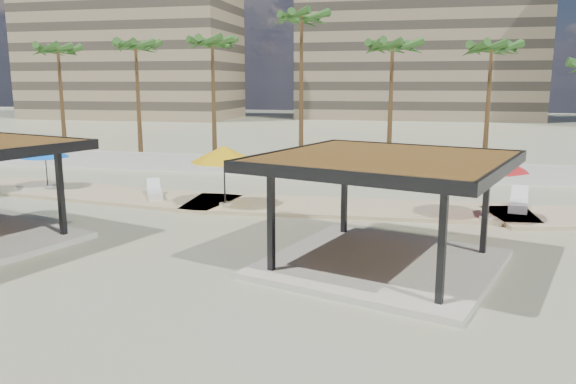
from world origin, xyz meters
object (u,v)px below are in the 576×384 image
(lounger_b, at_px, (518,204))
(lounger_a, at_px, (155,193))
(umbrella_c, at_px, (490,162))
(pavilion_central, at_px, (384,201))

(lounger_b, bearing_deg, lounger_a, 104.96)
(umbrella_c, xyz_separation_m, lounger_b, (1.66, 2.43, -2.26))
(pavilion_central, height_order, lounger_b, pavilion_central)
(umbrella_c, bearing_deg, lounger_b, 55.61)
(pavilion_central, height_order, lounger_a, pavilion_central)
(umbrella_c, bearing_deg, pavilion_central, -119.88)
(pavilion_central, height_order, umbrella_c, pavilion_central)
(pavilion_central, xyz_separation_m, lounger_b, (5.59, 9.26, -1.79))
(lounger_a, bearing_deg, umbrella_c, -123.24)
(pavilion_central, relative_size, lounger_a, 4.09)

